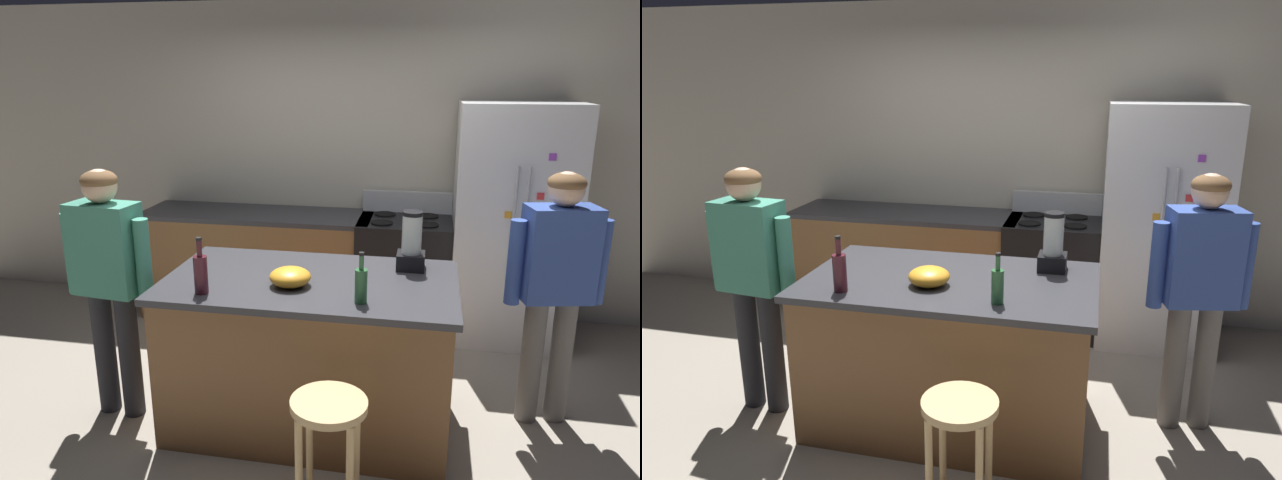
% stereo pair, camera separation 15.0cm
% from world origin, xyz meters
% --- Properties ---
extents(ground_plane, '(14.00, 14.00, 0.00)m').
position_xyz_m(ground_plane, '(0.00, 0.00, 0.00)').
color(ground_plane, '#9E9384').
extents(back_wall, '(8.00, 0.10, 2.70)m').
position_xyz_m(back_wall, '(0.00, 1.95, 1.35)').
color(back_wall, beige).
rests_on(back_wall, ground_plane).
extents(kitchen_island, '(1.70, 1.00, 0.94)m').
position_xyz_m(kitchen_island, '(0.00, 0.00, 0.47)').
color(kitchen_island, brown).
rests_on(kitchen_island, ground_plane).
extents(back_counter_run, '(2.00, 0.64, 0.94)m').
position_xyz_m(back_counter_run, '(-0.80, 1.55, 0.47)').
color(back_counter_run, brown).
rests_on(back_counter_run, ground_plane).
extents(refrigerator, '(0.90, 0.73, 1.89)m').
position_xyz_m(refrigerator, '(1.31, 1.50, 0.95)').
color(refrigerator, silver).
rests_on(refrigerator, ground_plane).
extents(stove_range, '(0.76, 0.65, 1.12)m').
position_xyz_m(stove_range, '(0.48, 1.52, 0.48)').
color(stove_range, black).
rests_on(stove_range, ground_plane).
extents(person_by_island_left, '(0.60, 0.26, 1.57)m').
position_xyz_m(person_by_island_left, '(-1.21, -0.14, 0.95)').
color(person_by_island_left, '#26262B').
rests_on(person_by_island_left, ground_plane).
extents(person_by_sink_right, '(0.60, 0.30, 1.57)m').
position_xyz_m(person_by_sink_right, '(1.42, 0.28, 0.95)').
color(person_by_sink_right, '#66605B').
rests_on(person_by_sink_right, ground_plane).
extents(bar_stool, '(0.36, 0.36, 0.66)m').
position_xyz_m(bar_stool, '(0.26, -0.82, 0.51)').
color(bar_stool, tan).
rests_on(bar_stool, ground_plane).
extents(blender_appliance, '(0.17, 0.17, 0.36)m').
position_xyz_m(blender_appliance, '(0.57, 0.29, 1.09)').
color(blender_appliance, black).
rests_on(blender_appliance, kitchen_island).
extents(bottle_olive_oil, '(0.07, 0.07, 0.28)m').
position_xyz_m(bottle_olive_oil, '(0.33, -0.31, 1.04)').
color(bottle_olive_oil, '#2D6638').
rests_on(bottle_olive_oil, kitchen_island).
extents(bottle_wine, '(0.08, 0.08, 0.32)m').
position_xyz_m(bottle_wine, '(-0.54, -0.34, 1.06)').
color(bottle_wine, '#471923').
rests_on(bottle_wine, kitchen_island).
extents(mixing_bowl, '(0.24, 0.24, 0.11)m').
position_xyz_m(mixing_bowl, '(-0.09, -0.14, 0.99)').
color(mixing_bowl, orange).
rests_on(mixing_bowl, kitchen_island).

